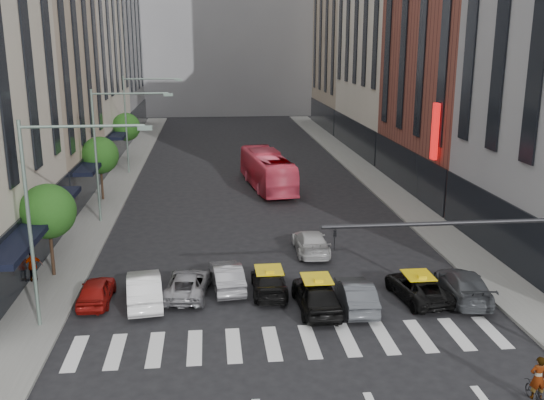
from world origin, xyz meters
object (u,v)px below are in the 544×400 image
object	(u,v)px
motorcycle	(536,394)
taxi_left	(269,282)
streetlamp_far	(136,111)
car_white_front	(144,288)
bus	(267,170)
pedestrian_far	(33,266)
taxi_center	(316,294)
car_red	(96,291)
streetlamp_near	(50,197)
streetlamp_mid	(109,138)

from	to	relation	value
motorcycle	taxi_left	bearing A→B (deg)	-49.17
streetlamp_far	car_white_front	xyz separation A→B (m)	(3.38, -29.85, -5.15)
taxi_left	motorcycle	size ratio (longest dim) A/B	2.76
bus	pedestrian_far	world-z (taller)	bus
taxi_center	streetlamp_far	bearing A→B (deg)	-71.58
streetlamp_far	car_red	distance (m)	30.07
streetlamp_near	car_white_front	size ratio (longest dim) A/B	1.98
car_red	taxi_left	world-z (taller)	car_red
taxi_left	car_white_front	bearing A→B (deg)	6.73
taxi_left	pedestrian_far	size ratio (longest dim) A/B	2.53
car_red	taxi_center	world-z (taller)	taxi_center
streetlamp_near	car_white_front	world-z (taller)	streetlamp_near
car_red	streetlamp_far	bearing A→B (deg)	-87.28
car_red	car_white_front	size ratio (longest dim) A/B	0.80
streetlamp_far	bus	bearing A→B (deg)	-31.48
streetlamp_near	taxi_left	distance (m)	11.16
streetlamp_near	bus	world-z (taller)	streetlamp_near
streetlamp_near	motorcycle	size ratio (longest dim) A/B	5.93
streetlamp_mid	car_white_front	distance (m)	15.16
streetlamp_far	taxi_center	size ratio (longest dim) A/B	1.99
car_red	pedestrian_far	bearing A→B (deg)	-36.70
pedestrian_far	car_red	bearing A→B (deg)	124.27
streetlamp_near	taxi_center	xyz separation A→B (m)	(11.46, 0.54, -5.13)
car_red	pedestrian_far	xyz separation A→B (m)	(-3.64, 2.77, 0.36)
streetlamp_far	bus	xyz separation A→B (m)	(11.54, -7.07, -4.34)
taxi_left	car_red	bearing A→B (deg)	3.51
car_red	car_white_front	distance (m)	2.32
streetlamp_far	pedestrian_far	size ratio (longest dim) A/B	5.44
streetlamp_mid	streetlamp_far	size ratio (longest dim) A/B	1.00
car_red	taxi_center	xyz separation A→B (m)	(10.37, -1.88, 0.15)
bus	streetlamp_near	bearing A→B (deg)	58.00
taxi_center	motorcycle	bearing A→B (deg)	124.91
streetlamp_mid	bus	bearing A→B (deg)	37.75
streetlamp_near	car_white_front	xyz separation A→B (m)	(3.38, 2.15, -5.15)
bus	motorcycle	xyz separation A→B (m)	(6.12, -32.77, -1.16)
taxi_left	motorcycle	bearing A→B (deg)	129.55
taxi_left	bus	bearing A→B (deg)	-93.77
pedestrian_far	taxi_center	bearing A→B (deg)	143.24
streetlamp_far	taxi_center	xyz separation A→B (m)	(11.46, -31.46, -5.13)
streetlamp_far	pedestrian_far	xyz separation A→B (m)	(-2.56, -26.81, -4.93)
car_white_front	taxi_left	bearing A→B (deg)	177.99
bus	motorcycle	bearing A→B (deg)	93.40
streetlamp_near	pedestrian_far	distance (m)	7.60
streetlamp_mid	pedestrian_far	size ratio (longest dim) A/B	5.44
pedestrian_far	streetlamp_near	bearing A→B (deg)	97.81
streetlamp_far	taxi_center	bearing A→B (deg)	-69.99
bus	motorcycle	world-z (taller)	bus
streetlamp_near	car_red	size ratio (longest dim) A/B	2.47
car_white_front	motorcycle	world-z (taller)	car_white_front
taxi_center	pedestrian_far	distance (m)	14.77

